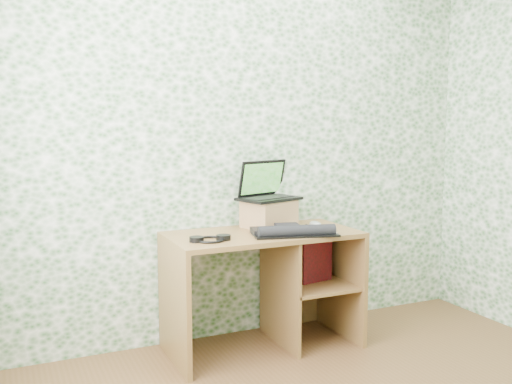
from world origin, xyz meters
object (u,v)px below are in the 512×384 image
desk (272,271)px  laptop (266,190)px  keyboard (292,231)px  notepad (314,230)px  riser (269,214)px

desk → laptop: laptop is taller
laptop → keyboard: 0.40m
desk → notepad: notepad is taller
desk → laptop: size_ratio=2.70×
desk → keyboard: bearing=-74.2°
laptop → keyboard: (0.01, -0.34, -0.22)m
desk → riser: (0.04, 0.12, 0.36)m
riser → laptop: bearing=90.0°
desk → keyboard: 0.35m
riser → keyboard: riser is taller
riser → keyboard: bearing=-87.2°
riser → keyboard: size_ratio=0.57×
riser → laptop: size_ratio=0.68×
riser → keyboard: (0.01, -0.29, -0.07)m
keyboard → notepad: size_ratio=1.80×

